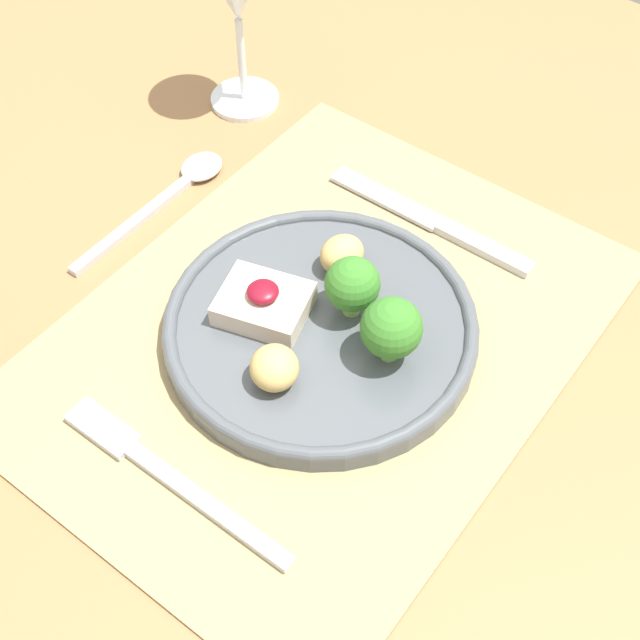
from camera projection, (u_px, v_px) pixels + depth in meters
dining_table at (321, 394)px, 0.80m from camera, size 1.24×1.22×0.75m
placemat at (321, 336)px, 0.73m from camera, size 0.49×0.37×0.00m
dinner_plate at (322, 323)px, 0.72m from camera, size 0.26×0.26×0.08m
fork at (160, 470)px, 0.65m from camera, size 0.02×0.21×0.01m
knife at (442, 227)px, 0.81m from camera, size 0.02×0.21×0.01m
spoon at (179, 186)px, 0.84m from camera, size 0.19×0.04×0.01m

